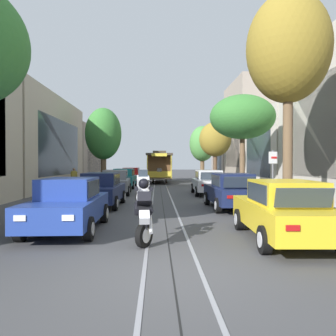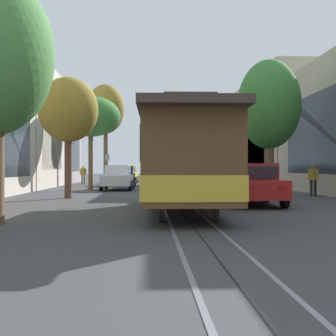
% 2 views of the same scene
% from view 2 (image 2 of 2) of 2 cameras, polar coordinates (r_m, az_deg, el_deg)
% --- Properties ---
extents(ground_plane, '(160.00, 160.00, 0.00)m').
position_cam_2_polar(ground_plane, '(24.83, -0.12, -3.25)').
color(ground_plane, '#424244').
extents(trolley_track_rails, '(1.14, 53.18, 0.01)m').
position_cam_2_polar(trolley_track_rails, '(22.32, 0.16, -3.60)').
color(trolley_track_rails, gray).
rests_on(trolley_track_rails, ground).
extents(parked_car_blue_near_left, '(2.03, 4.37, 1.58)m').
position_cam_2_polar(parked_car_blue_near_left, '(39.10, 3.32, -0.88)').
color(parked_car_blue_near_left, '#233D93').
rests_on(parked_car_blue_near_left, ground).
extents(parked_car_navy_second_left, '(2.07, 4.39, 1.58)m').
position_cam_2_polar(parked_car_navy_second_left, '(33.59, 4.25, -1.03)').
color(parked_car_navy_second_left, '#19234C').
rests_on(parked_car_navy_second_left, ground).
extents(parked_car_grey_mid_left, '(2.12, 4.41, 1.58)m').
position_cam_2_polar(parked_car_grey_mid_left, '(27.60, 5.93, -1.26)').
color(parked_car_grey_mid_left, slate).
rests_on(parked_car_grey_mid_left, ground).
extents(parked_car_teal_fourth_left, '(2.10, 4.41, 1.58)m').
position_cam_2_polar(parked_car_teal_fourth_left, '(22.27, 7.92, -1.56)').
color(parked_car_teal_fourth_left, '#196B70').
rests_on(parked_car_teal_fourth_left, ground).
extents(parked_car_red_fifth_left, '(2.07, 4.39, 1.58)m').
position_cam_2_polar(parked_car_red_fifth_left, '(16.77, 10.96, -2.08)').
color(parked_car_red_fifth_left, red).
rests_on(parked_car_red_fifth_left, ground).
extents(parked_car_yellow_near_right, '(2.11, 4.41, 1.58)m').
position_cam_2_polar(parked_car_yellow_near_right, '(40.41, -5.40, -0.85)').
color(parked_car_yellow_near_right, gold).
rests_on(parked_car_yellow_near_right, ground).
extents(parked_car_navy_second_right, '(2.05, 4.38, 1.58)m').
position_cam_2_polar(parked_car_navy_second_right, '(34.42, -5.88, -1.00)').
color(parked_car_navy_second_right, '#19234C').
rests_on(parked_car_navy_second_right, ground).
extents(parked_car_white_mid_right, '(2.05, 4.38, 1.58)m').
position_cam_2_polar(parked_car_white_mid_right, '(27.89, -6.62, -1.24)').
color(parked_car_white_mid_right, silver).
rests_on(parked_car_white_mid_right, ground).
extents(street_tree_kerb_left_near, '(3.23, 3.34, 6.41)m').
position_cam_2_polar(street_tree_kerb_left_near, '(41.46, 5.88, 4.77)').
color(street_tree_kerb_left_near, '#4C3826').
rests_on(street_tree_kerb_left_near, ground).
extents(street_tree_kerb_left_second, '(3.04, 3.25, 6.70)m').
position_cam_2_polar(street_tree_kerb_left_second, '(21.93, 13.14, 8.04)').
color(street_tree_kerb_left_second, brown).
rests_on(street_tree_kerb_left_second, ground).
extents(street_tree_kerb_right_near, '(3.12, 3.04, 8.44)m').
position_cam_2_polar(street_tree_kerb_right_near, '(37.09, -8.20, 7.61)').
color(street_tree_kerb_right_near, brown).
rests_on(street_tree_kerb_right_near, ground).
extents(street_tree_kerb_right_second, '(3.97, 3.46, 6.19)m').
position_cam_2_polar(street_tree_kerb_right_second, '(29.48, -10.13, 6.64)').
color(street_tree_kerb_right_second, brown).
rests_on(street_tree_kerb_right_second, ground).
extents(street_tree_kerb_right_mid, '(2.79, 2.44, 5.64)m').
position_cam_2_polar(street_tree_kerb_right_mid, '(20.85, -12.99, 7.38)').
color(street_tree_kerb_right_mid, brown).
rests_on(street_tree_kerb_right_mid, ground).
extents(cable_car_trolley, '(2.69, 9.15, 3.28)m').
position_cam_2_polar(cable_car_trolley, '(13.45, 1.99, 1.07)').
color(cable_car_trolley, brown).
rests_on(cable_car_trolley, ground).
extents(motorcycle_with_rider, '(0.53, 1.84, 1.87)m').
position_cam_2_polar(motorcycle_with_rider, '(40.62, -0.20, -0.60)').
color(motorcycle_with_rider, black).
rests_on(motorcycle_with_rider, ground).
extents(pedestrian_on_left_pavement, '(0.55, 0.36, 1.62)m').
position_cam_2_polar(pedestrian_on_left_pavement, '(22.90, 18.55, -1.23)').
color(pedestrian_on_left_pavement, black).
rests_on(pedestrian_on_left_pavement, ground).
extents(pedestrian_on_right_pavement, '(0.55, 0.42, 1.63)m').
position_cam_2_polar(pedestrian_on_right_pavement, '(37.98, -11.09, -0.73)').
color(pedestrian_on_right_pavement, slate).
rests_on(pedestrian_on_right_pavement, ground).
extents(street_sign_post, '(0.36, 0.08, 2.56)m').
position_cam_2_polar(street_sign_post, '(35.85, -7.95, 0.32)').
color(street_sign_post, slate).
rests_on(street_sign_post, ground).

